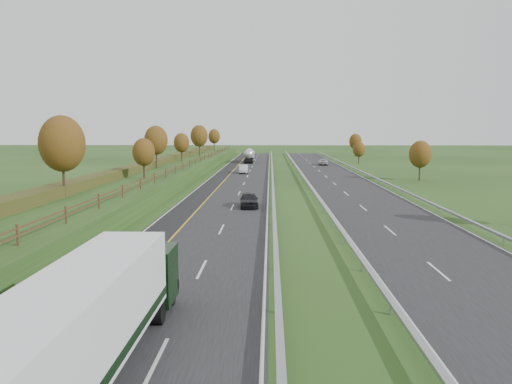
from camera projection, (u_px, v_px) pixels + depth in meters
ground at (288, 187)px, 73.23m from camera, size 400.00×400.00×0.00m
near_carriageway at (236, 183)px, 78.42m from camera, size 10.50×200.00×0.04m
far_carriageway at (342, 183)px, 77.95m from camera, size 10.50×200.00×0.04m
hard_shoulder at (213, 183)px, 78.52m from camera, size 3.00×200.00×0.04m
lane_markings at (277, 183)px, 78.11m from camera, size 26.75×200.00×0.01m
embankment_left at (154, 176)px, 78.67m from camera, size 12.00×200.00×2.00m
hedge_left at (141, 167)px, 78.53m from camera, size 2.20×180.00×1.10m
fence_left at (182, 166)px, 77.91m from camera, size 0.12×189.06×1.20m
median_barrier_near at (273, 179)px, 78.18m from camera, size 0.32×200.00×0.71m
median_barrier_far at (305, 179)px, 78.03m from camera, size 0.32×200.00×0.71m
outer_barrier_far at (379, 179)px, 77.71m from camera, size 0.32×200.00×0.71m
trees_left at (151, 143)px, 74.65m from camera, size 6.64×164.30×7.66m
trees_far at (385, 149)px, 106.02m from camera, size 8.45×118.60×7.12m
box_lorry at (89, 322)px, 15.59m from camera, size 2.58×16.28×4.06m
road_tanker at (249, 155)px, 127.75m from camera, size 2.40×11.22×3.46m
car_dark_near at (249, 200)px, 53.67m from camera, size 2.20×4.85×1.61m
car_silver_mid at (243, 169)px, 95.72m from camera, size 2.00×4.99×1.61m
car_small_far at (252, 156)px, 146.13m from camera, size 1.95×4.65×1.34m
car_oncoming at (323, 162)px, 118.01m from camera, size 2.69×5.21×1.40m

